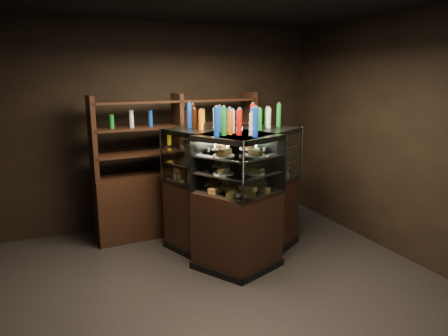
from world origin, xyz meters
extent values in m
plane|color=black|center=(0.00, 0.00, 0.00)|extent=(5.00, 5.00, 0.00)
cube|color=black|center=(0.00, 2.50, 1.50)|extent=(5.00, 0.02, 3.00)
cube|color=black|center=(2.50, 0.00, 1.50)|extent=(0.02, 5.00, 3.00)
cube|color=black|center=(0.72, 0.86, 0.47)|extent=(1.59, 1.37, 0.93)
cube|color=black|center=(0.72, 0.86, 0.04)|extent=(1.64, 1.41, 0.08)
cube|color=black|center=(0.72, 0.86, 1.56)|extent=(1.59, 1.37, 0.06)
cube|color=silver|center=(0.72, 0.86, 0.94)|extent=(1.51, 1.29, 0.02)
cube|color=silver|center=(0.72, 0.86, 1.16)|extent=(1.51, 1.29, 0.02)
cube|color=silver|center=(0.72, 0.86, 1.36)|extent=(1.51, 1.29, 0.02)
cube|color=white|center=(0.92, 0.55, 1.26)|extent=(1.21, 0.77, 0.66)
cylinder|color=silver|center=(1.52, 0.94, 1.26)|extent=(0.03, 0.03, 0.68)
cylinder|color=silver|center=(0.31, 0.18, 1.26)|extent=(0.03, 0.03, 0.68)
cube|color=black|center=(0.38, 0.98, 0.47)|extent=(1.18, 1.59, 0.93)
cube|color=black|center=(0.38, 0.98, 0.04)|extent=(1.22, 1.64, 0.08)
cube|color=black|center=(0.38, 0.98, 1.56)|extent=(1.18, 1.59, 0.06)
cube|color=silver|center=(0.38, 0.98, 0.94)|extent=(1.11, 1.52, 0.02)
cube|color=silver|center=(0.38, 0.98, 1.16)|extent=(1.11, 1.52, 0.02)
cube|color=silver|center=(0.38, 0.98, 1.36)|extent=(1.11, 1.52, 0.02)
cube|color=white|center=(0.04, 0.84, 1.26)|extent=(0.52, 1.33, 0.66)
cylinder|color=silver|center=(0.31, 0.18, 1.26)|extent=(0.03, 0.03, 0.68)
cylinder|color=silver|center=(-0.21, 1.51, 1.26)|extent=(0.03, 0.03, 0.68)
cube|color=#C19245|center=(0.23, 0.51, 0.98)|extent=(0.20, 0.17, 0.06)
cube|color=#C19245|center=(0.49, 0.67, 0.98)|extent=(0.20, 0.17, 0.06)
cube|color=#C19245|center=(0.74, 0.83, 0.98)|extent=(0.20, 0.17, 0.06)
cube|color=#C19245|center=(1.00, 0.99, 0.98)|extent=(0.20, 0.17, 0.06)
cube|color=#C19245|center=(1.25, 1.15, 0.98)|extent=(0.20, 0.17, 0.06)
cylinder|color=white|center=(0.26, 0.58, 1.18)|extent=(0.24, 0.24, 0.02)
cube|color=#C19245|center=(0.26, 0.58, 1.22)|extent=(0.19, 0.16, 0.05)
cylinder|color=white|center=(0.72, 0.86, 1.18)|extent=(0.24, 0.24, 0.02)
cube|color=#C19245|center=(0.72, 0.86, 1.22)|extent=(0.19, 0.16, 0.05)
cylinder|color=white|center=(1.18, 1.15, 1.18)|extent=(0.24, 0.24, 0.02)
cube|color=#C19245|center=(1.18, 1.15, 1.22)|extent=(0.19, 0.16, 0.05)
cylinder|color=white|center=(0.26, 0.58, 1.38)|extent=(0.24, 0.24, 0.02)
cube|color=#C19245|center=(0.26, 0.58, 1.41)|extent=(0.19, 0.16, 0.05)
cylinder|color=white|center=(0.72, 0.86, 1.38)|extent=(0.24, 0.24, 0.02)
cube|color=#C19245|center=(0.72, 0.86, 1.41)|extent=(0.19, 0.16, 0.05)
cylinder|color=white|center=(1.18, 1.15, 1.38)|extent=(0.24, 0.24, 0.02)
cube|color=#C19245|center=(1.18, 1.15, 1.41)|extent=(0.19, 0.16, 0.05)
cube|color=#C19245|center=(0.13, 1.52, 0.98)|extent=(0.15, 0.20, 0.06)
cube|color=#C19245|center=(0.24, 1.24, 0.98)|extent=(0.15, 0.20, 0.06)
cube|color=#C19245|center=(0.35, 0.96, 0.98)|extent=(0.15, 0.20, 0.06)
cube|color=#C19245|center=(0.46, 0.68, 0.98)|extent=(0.15, 0.20, 0.06)
cube|color=#C19245|center=(0.57, 0.40, 0.98)|extent=(0.15, 0.20, 0.06)
cylinder|color=white|center=(0.19, 1.48, 1.18)|extent=(0.24, 0.24, 0.02)
cube|color=#C19245|center=(0.19, 1.48, 1.22)|extent=(0.14, 0.19, 0.05)
cylinder|color=white|center=(0.38, 0.98, 1.18)|extent=(0.24, 0.24, 0.02)
cube|color=#C19245|center=(0.38, 0.98, 1.22)|extent=(0.14, 0.19, 0.05)
cylinder|color=white|center=(0.58, 0.47, 1.18)|extent=(0.24, 0.24, 0.02)
cube|color=#C19245|center=(0.58, 0.47, 1.22)|extent=(0.14, 0.19, 0.05)
cylinder|color=white|center=(0.19, 1.48, 1.38)|extent=(0.24, 0.24, 0.02)
cube|color=#C19245|center=(0.19, 1.48, 1.41)|extent=(0.14, 0.19, 0.05)
cylinder|color=white|center=(0.38, 0.98, 1.38)|extent=(0.24, 0.24, 0.02)
cube|color=#C19245|center=(0.38, 0.98, 1.41)|extent=(0.14, 0.19, 0.05)
cylinder|color=white|center=(0.58, 0.47, 1.38)|extent=(0.24, 0.24, 0.02)
cube|color=#C19245|center=(0.58, 0.47, 1.41)|extent=(0.14, 0.19, 0.05)
cylinder|color=#147223|center=(0.22, 0.54, 1.73)|extent=(0.06, 0.06, 0.28)
cylinder|color=silver|center=(0.22, 0.54, 1.88)|extent=(0.03, 0.03, 0.02)
cylinder|color=#0F38B2|center=(0.31, 0.60, 1.73)|extent=(0.06, 0.06, 0.28)
cylinder|color=silver|center=(0.31, 0.60, 1.88)|extent=(0.03, 0.03, 0.02)
cylinder|color=yellow|center=(0.40, 0.66, 1.73)|extent=(0.06, 0.06, 0.28)
cylinder|color=silver|center=(0.40, 0.66, 1.88)|extent=(0.03, 0.03, 0.02)
cylinder|color=silver|center=(0.49, 0.72, 1.73)|extent=(0.06, 0.06, 0.28)
cylinder|color=silver|center=(0.49, 0.72, 1.88)|extent=(0.03, 0.03, 0.02)
cylinder|color=#D8590A|center=(0.58, 0.78, 1.73)|extent=(0.06, 0.06, 0.28)
cylinder|color=silver|center=(0.58, 0.78, 1.88)|extent=(0.03, 0.03, 0.02)
cylinder|color=black|center=(0.68, 0.84, 1.73)|extent=(0.06, 0.06, 0.28)
cylinder|color=silver|center=(0.68, 0.84, 1.88)|extent=(0.03, 0.03, 0.02)
cylinder|color=#B20C0A|center=(0.77, 0.89, 1.73)|extent=(0.06, 0.06, 0.28)
cylinder|color=silver|center=(0.77, 0.89, 1.88)|extent=(0.03, 0.03, 0.02)
cylinder|color=#147223|center=(0.86, 0.95, 1.73)|extent=(0.06, 0.06, 0.28)
cylinder|color=silver|center=(0.86, 0.95, 1.88)|extent=(0.03, 0.03, 0.02)
cylinder|color=#0F38B2|center=(0.95, 1.01, 1.73)|extent=(0.06, 0.06, 0.28)
cylinder|color=silver|center=(0.95, 1.01, 1.88)|extent=(0.03, 0.03, 0.02)
cylinder|color=yellow|center=(1.05, 1.07, 1.73)|extent=(0.06, 0.06, 0.28)
cylinder|color=silver|center=(1.05, 1.07, 1.88)|extent=(0.03, 0.03, 0.02)
cylinder|color=silver|center=(1.14, 1.13, 1.73)|extent=(0.06, 0.06, 0.28)
cylinder|color=silver|center=(1.14, 1.13, 1.88)|extent=(0.03, 0.03, 0.02)
cylinder|color=#D8590A|center=(1.23, 1.18, 1.73)|extent=(0.06, 0.06, 0.28)
cylinder|color=silver|center=(1.23, 1.18, 1.88)|extent=(0.03, 0.03, 0.02)
cylinder|color=#147223|center=(0.17, 1.54, 1.73)|extent=(0.06, 0.06, 0.28)
cylinder|color=silver|center=(0.17, 1.54, 1.88)|extent=(0.03, 0.03, 0.02)
cylinder|color=#0F38B2|center=(0.21, 1.43, 1.73)|extent=(0.06, 0.06, 0.28)
cylinder|color=silver|center=(0.21, 1.43, 1.88)|extent=(0.03, 0.03, 0.02)
cylinder|color=yellow|center=(0.25, 1.33, 1.73)|extent=(0.06, 0.06, 0.28)
cylinder|color=silver|center=(0.25, 1.33, 1.88)|extent=(0.03, 0.03, 0.02)
cylinder|color=silver|center=(0.28, 1.23, 1.73)|extent=(0.06, 0.06, 0.28)
cylinder|color=silver|center=(0.28, 1.23, 1.88)|extent=(0.03, 0.03, 0.02)
cylinder|color=#D8590A|center=(0.32, 1.13, 1.73)|extent=(0.06, 0.06, 0.28)
cylinder|color=silver|center=(0.32, 1.13, 1.88)|extent=(0.03, 0.03, 0.02)
cylinder|color=black|center=(0.36, 1.03, 1.73)|extent=(0.06, 0.06, 0.28)
cylinder|color=silver|center=(0.36, 1.03, 1.88)|extent=(0.03, 0.03, 0.02)
cylinder|color=#B20C0A|center=(0.40, 0.93, 1.73)|extent=(0.06, 0.06, 0.28)
cylinder|color=silver|center=(0.40, 0.93, 1.88)|extent=(0.03, 0.03, 0.02)
cylinder|color=#147223|center=(0.44, 0.82, 1.73)|extent=(0.06, 0.06, 0.28)
cylinder|color=silver|center=(0.44, 0.82, 1.88)|extent=(0.03, 0.03, 0.02)
cylinder|color=#0F38B2|center=(0.48, 0.72, 1.73)|extent=(0.06, 0.06, 0.28)
cylinder|color=silver|center=(0.48, 0.72, 1.88)|extent=(0.03, 0.03, 0.02)
cylinder|color=yellow|center=(0.52, 0.62, 1.73)|extent=(0.06, 0.06, 0.28)
cylinder|color=silver|center=(0.52, 0.62, 1.88)|extent=(0.03, 0.03, 0.02)
cylinder|color=silver|center=(0.56, 0.52, 1.73)|extent=(0.06, 0.06, 0.28)
cylinder|color=silver|center=(0.56, 0.52, 1.88)|extent=(0.03, 0.03, 0.02)
cylinder|color=#D8590A|center=(0.60, 0.42, 1.73)|extent=(0.06, 0.06, 0.28)
cylinder|color=silver|center=(0.60, 0.42, 1.88)|extent=(0.03, 0.03, 0.02)
cylinder|color=black|center=(1.06, 1.09, 0.10)|extent=(0.26, 0.26, 0.19)
cone|color=#1A5C1D|center=(1.06, 1.09, 0.46)|extent=(0.39, 0.39, 0.54)
cone|color=#1A5C1D|center=(1.06, 1.09, 0.64)|extent=(0.30, 0.30, 0.38)
cube|color=black|center=(0.18, 2.05, 0.45)|extent=(2.43, 0.58, 0.90)
cube|color=black|center=(-0.99, 1.97, 1.45)|extent=(0.09, 0.38, 1.10)
cube|color=black|center=(0.18, 2.05, 1.45)|extent=(0.09, 0.38, 1.10)
cube|color=black|center=(1.35, 2.13, 1.45)|extent=(0.09, 0.38, 1.10)
cube|color=black|center=(0.18, 2.05, 1.20)|extent=(2.38, 0.54, 0.03)
cube|color=black|center=(0.18, 2.05, 1.55)|extent=(2.38, 0.54, 0.03)
cube|color=black|center=(0.18, 2.05, 1.90)|extent=(2.38, 0.54, 0.03)
cylinder|color=#147223|center=(-0.73, 1.99, 1.32)|extent=(0.06, 0.06, 0.22)
cylinder|color=#0F38B2|center=(-0.47, 2.01, 1.32)|extent=(0.06, 0.06, 0.22)
cylinder|color=yellow|center=(-0.21, 2.02, 1.32)|extent=(0.06, 0.06, 0.22)
cylinder|color=silver|center=(0.05, 2.04, 1.32)|extent=(0.06, 0.06, 0.22)
cylinder|color=#D8590A|center=(0.31, 2.06, 1.32)|extent=(0.06, 0.06, 0.22)
cylinder|color=black|center=(0.57, 2.08, 1.32)|extent=(0.06, 0.06, 0.22)
cylinder|color=#B20C0A|center=(0.83, 2.09, 1.32)|extent=(0.06, 0.06, 0.22)
cylinder|color=#147223|center=(1.09, 2.11, 1.32)|extent=(0.06, 0.06, 0.22)
camera|label=1|loc=(-1.42, -3.39, 2.23)|focal=32.00mm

